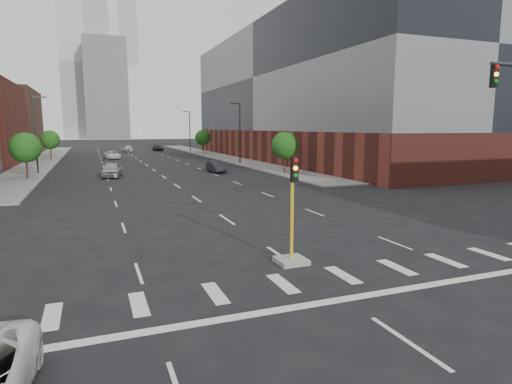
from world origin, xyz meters
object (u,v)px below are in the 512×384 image
car_far_left (112,155)px  car_deep_right (158,148)px  car_distant (128,149)px  median_traffic_signal (292,240)px  car_near_left (112,170)px  car_mid_right (216,167)px

car_far_left → car_deep_right: car_far_left is taller
car_distant → median_traffic_signal: bearing=-86.8°
car_deep_right → car_distant: 7.16m
car_near_left → median_traffic_signal: bearing=-72.3°
median_traffic_signal → car_distant: size_ratio=0.98×
car_far_left → median_traffic_signal: bearing=-92.2°
car_deep_right → car_distant: size_ratio=1.04×
car_mid_right → car_deep_right: (0.35, 51.79, -0.04)m
median_traffic_signal → car_near_left: median_traffic_signal is taller
median_traffic_signal → car_deep_right: bearing=85.3°
car_deep_right → median_traffic_signal: bearing=-99.2°
car_deep_right → car_near_left: bearing=-108.1°
car_mid_right → car_distant: bearing=96.8°
car_far_left → car_deep_right: size_ratio=1.10×
car_distant → car_far_left: bearing=-98.3°
car_deep_right → car_far_left: bearing=-120.3°
car_near_left → car_far_left: 29.04m
median_traffic_signal → car_deep_right: median_traffic_signal is taller
median_traffic_signal → car_near_left: (-5.46, 35.06, -0.15)m
car_mid_right → car_near_left: bearing=-177.7°
car_near_left → car_far_left: bearing=96.2°
car_mid_right → median_traffic_signal: bearing=-101.5°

